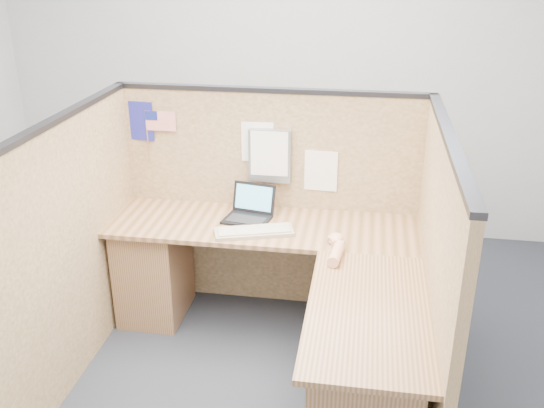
% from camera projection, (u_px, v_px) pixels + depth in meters
% --- Properties ---
extents(floor, '(5.00, 5.00, 0.00)m').
position_uv_depth(floor, '(244.00, 388.00, 3.50)').
color(floor, black).
rests_on(floor, ground).
extents(wall_back, '(5.00, 0.00, 5.00)m').
position_uv_depth(wall_back, '(296.00, 71.00, 4.99)').
color(wall_back, '#AEB1B3').
rests_on(wall_back, floor).
extents(cubicle_partitions, '(2.06, 1.83, 1.53)m').
position_uv_depth(cubicle_partitions, '(256.00, 236.00, 3.58)').
color(cubicle_partitions, brown).
rests_on(cubicle_partitions, floor).
extents(l_desk, '(1.95, 1.75, 0.73)m').
position_uv_depth(l_desk, '(283.00, 306.00, 3.58)').
color(l_desk, brown).
rests_on(l_desk, floor).
extents(laptop, '(0.32, 0.32, 0.21)m').
position_uv_depth(laptop, '(248.00, 210.00, 3.90)').
color(laptop, black).
rests_on(laptop, l_desk).
extents(keyboard, '(0.51, 0.30, 0.03)m').
position_uv_depth(keyboard, '(254.00, 232.00, 3.69)').
color(keyboard, gray).
rests_on(keyboard, l_desk).
extents(mouse, '(0.10, 0.06, 0.04)m').
position_uv_depth(mouse, '(336.00, 241.00, 3.56)').
color(mouse, silver).
rests_on(mouse, l_desk).
extents(hand_forearm, '(0.10, 0.35, 0.07)m').
position_uv_depth(hand_forearm, '(336.00, 249.00, 3.44)').
color(hand_forearm, tan).
rests_on(hand_forearm, l_desk).
extents(blue_poster, '(0.20, 0.03, 0.26)m').
position_uv_depth(blue_poster, '(139.00, 121.00, 4.00)').
color(blue_poster, navy).
rests_on(blue_poster, cubicle_partitions).
extents(american_flag, '(0.21, 0.01, 0.35)m').
position_uv_depth(american_flag, '(157.00, 123.00, 3.97)').
color(american_flag, olive).
rests_on(american_flag, cubicle_partitions).
extents(file_holder, '(0.28, 0.05, 0.35)m').
position_uv_depth(file_holder, '(270.00, 156.00, 3.92)').
color(file_holder, slate).
rests_on(file_holder, cubicle_partitions).
extents(paper_left, '(0.21, 0.02, 0.26)m').
position_uv_depth(paper_left, '(257.00, 142.00, 3.93)').
color(paper_left, white).
rests_on(paper_left, cubicle_partitions).
extents(paper_right, '(0.21, 0.01, 0.27)m').
position_uv_depth(paper_right, '(321.00, 171.00, 3.93)').
color(paper_right, white).
rests_on(paper_right, cubicle_partitions).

